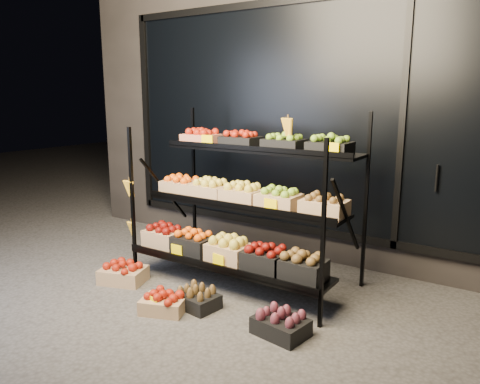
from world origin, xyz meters
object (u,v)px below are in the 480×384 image
Objects in this scene: floor_crate_midleft at (197,298)px; floor_crate_midright at (164,302)px; floor_crate_left at (123,273)px; display_rack at (240,204)px.

floor_crate_midleft is 0.92× the size of floor_crate_midright.
display_rack is at bearing 16.01° from floor_crate_left.
floor_crate_midright is (-0.18, -0.91, -0.70)m from display_rack.
floor_crate_midright is at bearing -37.09° from floor_crate_left.
floor_crate_midleft and floor_crate_midright have the same top height.
floor_crate_midright is (-0.18, -0.22, -0.00)m from floor_crate_midleft.
floor_crate_left is at bearing -174.04° from floor_crate_midleft.
floor_crate_left is at bearing -145.60° from display_rack.
floor_crate_left is at bearing 140.46° from floor_crate_midright.
floor_crate_left reaches higher than floor_crate_midright.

